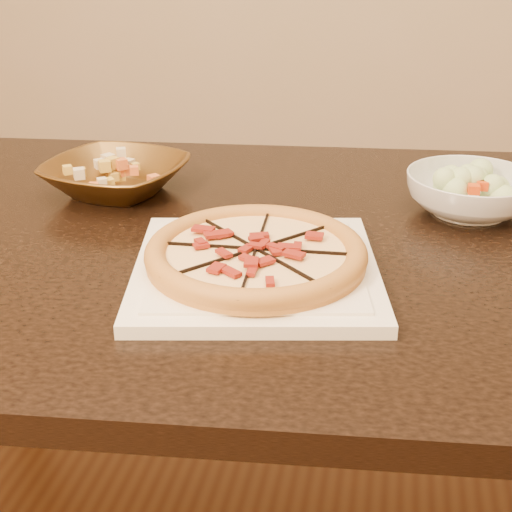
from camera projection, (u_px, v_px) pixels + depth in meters
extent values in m
cube|color=black|center=(229.00, 243.00, 1.11)|extent=(1.53, 1.07, 0.04)
cylinder|color=black|center=(10.00, 298.00, 1.72)|extent=(0.07, 0.07, 0.71)
cube|color=white|center=(256.00, 270.00, 0.96)|extent=(0.38, 0.38, 0.02)
cube|color=white|center=(256.00, 263.00, 0.95)|extent=(0.32, 0.32, 0.00)
cylinder|color=#BC803D|center=(256.00, 257.00, 0.95)|extent=(0.29, 0.29, 0.01)
torus|color=#BC803D|center=(256.00, 252.00, 0.95)|extent=(0.30, 0.30, 0.03)
cylinder|color=#FFD580|center=(256.00, 253.00, 0.95)|extent=(0.24, 0.24, 0.01)
cube|color=black|center=(256.00, 249.00, 0.95)|extent=(0.02, 0.29, 0.01)
cube|color=black|center=(256.00, 249.00, 0.95)|extent=(0.22, 0.20, 0.01)
cube|color=black|center=(256.00, 249.00, 0.95)|extent=(0.29, 0.02, 0.01)
cube|color=black|center=(256.00, 249.00, 0.95)|extent=(0.20, 0.22, 0.01)
cube|color=maroon|center=(272.00, 248.00, 0.94)|extent=(0.02, 0.02, 0.00)
cube|color=maroon|center=(292.00, 245.00, 0.95)|extent=(0.03, 0.02, 0.00)
cube|color=maroon|center=(308.00, 238.00, 0.97)|extent=(0.03, 0.02, 0.00)
cube|color=maroon|center=(273.00, 242.00, 0.96)|extent=(0.03, 0.03, 0.00)
cube|color=maroon|center=(281.00, 234.00, 0.98)|extent=(0.02, 0.03, 0.00)
cube|color=maroon|center=(279.00, 224.00, 1.01)|extent=(0.02, 0.03, 0.00)
cube|color=maroon|center=(260.00, 236.00, 0.98)|extent=(0.02, 0.02, 0.00)
cube|color=maroon|center=(251.00, 228.00, 1.00)|extent=(0.02, 0.03, 0.00)
cube|color=maroon|center=(232.00, 222.00, 1.02)|extent=(0.02, 0.03, 0.00)
cube|color=maroon|center=(236.00, 236.00, 0.98)|extent=(0.03, 0.03, 0.00)
cube|color=maroon|center=(214.00, 233.00, 0.99)|extent=(0.03, 0.02, 0.00)
cube|color=maroon|center=(238.00, 244.00, 0.95)|extent=(0.03, 0.02, 0.00)
cube|color=maroon|center=(216.00, 245.00, 0.95)|extent=(0.02, 0.02, 0.00)
cube|color=maroon|center=(195.00, 250.00, 0.94)|extent=(0.03, 0.02, 0.00)
cube|color=maroon|center=(232.00, 251.00, 0.93)|extent=(0.03, 0.02, 0.00)
cube|color=maroon|center=(217.00, 259.00, 0.91)|extent=(0.03, 0.03, 0.00)
cube|color=maroon|center=(211.00, 271.00, 0.88)|extent=(0.02, 0.03, 0.00)
cube|color=maroon|center=(243.00, 260.00, 0.91)|extent=(0.02, 0.03, 0.00)
cube|color=maroon|center=(248.00, 271.00, 0.88)|extent=(0.02, 0.02, 0.00)
cube|color=maroon|center=(258.00, 255.00, 0.92)|extent=(0.02, 0.03, 0.00)
cube|color=maroon|center=(271.00, 263.00, 0.90)|extent=(0.02, 0.03, 0.00)
cube|color=maroon|center=(294.00, 268.00, 0.89)|extent=(0.03, 0.03, 0.00)
cube|color=maroon|center=(275.00, 253.00, 0.93)|extent=(0.03, 0.02, 0.00)
cube|color=maroon|center=(298.00, 255.00, 0.92)|extent=(0.03, 0.02, 0.00)
imported|color=brown|center=(116.00, 177.00, 1.24)|extent=(0.28, 0.28, 0.06)
cube|color=beige|center=(114.00, 153.00, 1.22)|extent=(0.03, 0.03, 0.03)
cube|color=#D1642B|center=(123.00, 153.00, 1.23)|extent=(0.03, 0.03, 0.03)
cube|color=gold|center=(132.00, 151.00, 1.24)|extent=(0.03, 0.03, 0.03)
cube|color=beige|center=(138.00, 148.00, 1.25)|extent=(0.03, 0.03, 0.03)
cube|color=#D1642B|center=(118.00, 152.00, 1.23)|extent=(0.03, 0.03, 0.03)
cube|color=gold|center=(121.00, 149.00, 1.25)|extent=(0.03, 0.03, 0.03)
cube|color=beige|center=(120.00, 146.00, 1.26)|extent=(0.03, 0.03, 0.03)
cube|color=#D1642B|center=(114.00, 153.00, 1.23)|extent=(0.03, 0.03, 0.03)
cube|color=gold|center=(111.00, 151.00, 1.24)|extent=(0.03, 0.03, 0.03)
cube|color=beige|center=(103.00, 149.00, 1.25)|extent=(0.03, 0.03, 0.03)
cube|color=#D1642B|center=(92.00, 149.00, 1.25)|extent=(0.03, 0.03, 0.03)
cube|color=gold|center=(109.00, 153.00, 1.23)|extent=(0.03, 0.03, 0.03)
cube|color=beige|center=(99.00, 154.00, 1.22)|extent=(0.03, 0.03, 0.03)
cube|color=#D1642B|center=(90.00, 156.00, 1.21)|extent=(0.03, 0.03, 0.03)
cube|color=gold|center=(112.00, 154.00, 1.22)|extent=(0.03, 0.03, 0.03)
cube|color=beige|center=(106.00, 156.00, 1.21)|extent=(0.03, 0.03, 0.03)
cube|color=#D1642B|center=(104.00, 159.00, 1.20)|extent=(0.03, 0.03, 0.03)
cube|color=gold|center=(107.00, 162.00, 1.18)|extent=(0.03, 0.03, 0.03)
cube|color=beige|center=(115.00, 155.00, 1.21)|extent=(0.03, 0.03, 0.03)
cube|color=#D1642B|center=(120.00, 157.00, 1.20)|extent=(0.03, 0.03, 0.03)
cube|color=gold|center=(130.00, 159.00, 1.20)|extent=(0.03, 0.03, 0.03)
cube|color=beige|center=(116.00, 154.00, 1.22)|extent=(0.03, 0.03, 0.03)
imported|color=white|center=(470.00, 194.00, 1.16)|extent=(0.26, 0.26, 0.07)
sphere|color=#C1DA98|center=(474.00, 164.00, 1.13)|extent=(0.04, 0.04, 0.04)
sphere|color=#C1DA98|center=(486.00, 163.00, 1.14)|extent=(0.04, 0.04, 0.04)
sphere|color=#C1DA98|center=(489.00, 159.00, 1.16)|extent=(0.04, 0.04, 0.04)
sphere|color=#C1DA98|center=(476.00, 162.00, 1.14)|extent=(0.04, 0.04, 0.04)
sphere|color=#C1DA98|center=(469.00, 158.00, 1.16)|extent=(0.04, 0.04, 0.04)
sphere|color=#C1DA98|center=(473.00, 163.00, 1.14)|extent=(0.04, 0.04, 0.04)
sphere|color=#C1DA98|center=(461.00, 161.00, 1.15)|extent=(0.04, 0.04, 0.04)
sphere|color=#C1DA98|center=(447.00, 162.00, 1.14)|extent=(0.04, 0.04, 0.04)
sphere|color=#C1DA98|center=(467.00, 164.00, 1.13)|extent=(0.04, 0.04, 0.04)
sphere|color=#C1DA98|center=(462.00, 168.00, 1.11)|extent=(0.04, 0.04, 0.04)
sphere|color=#C1DA98|center=(474.00, 165.00, 1.13)|extent=(0.04, 0.04, 0.04)
sphere|color=#C1DA98|center=(479.00, 169.00, 1.11)|extent=(0.04, 0.04, 0.04)
sphere|color=#C1DA98|center=(495.00, 172.00, 1.10)|extent=(0.04, 0.04, 0.04)
sphere|color=#C1DA98|center=(484.00, 166.00, 1.13)|extent=(0.04, 0.04, 0.04)
cube|color=red|center=(489.00, 166.00, 1.15)|extent=(0.02, 0.02, 0.01)
cube|color=red|center=(454.00, 166.00, 1.15)|extent=(0.02, 0.02, 0.01)
cube|color=red|center=(479.00, 176.00, 1.11)|extent=(0.02, 0.02, 0.01)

